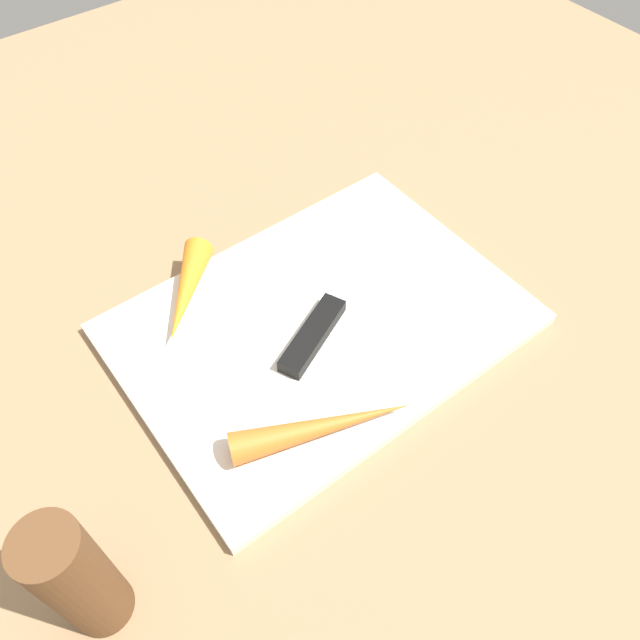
# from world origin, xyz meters

# --- Properties ---
(ground_plane) EXTENTS (1.40, 1.40, 0.00)m
(ground_plane) POSITION_xyz_m (0.00, 0.00, 0.00)
(ground_plane) COLOR #8C6D4C
(cutting_board) EXTENTS (0.36, 0.26, 0.01)m
(cutting_board) POSITION_xyz_m (0.00, 0.00, 0.01)
(cutting_board) COLOR silver
(cutting_board) RESTS_ON ground_plane
(knife) EXTENTS (0.19, 0.10, 0.01)m
(knife) POSITION_xyz_m (0.01, 0.01, 0.02)
(knife) COLOR #B7B7BC
(knife) RESTS_ON cutting_board
(carrot_long) EXTENTS (0.15, 0.08, 0.03)m
(carrot_long) POSITION_xyz_m (0.07, 0.10, 0.03)
(carrot_long) COLOR orange
(carrot_long) RESTS_ON cutting_board
(carrot_short) EXTENTS (0.10, 0.10, 0.03)m
(carrot_short) POSITION_xyz_m (0.09, -0.09, 0.03)
(carrot_short) COLOR orange
(carrot_short) RESTS_ON cutting_board
(pepper_grinder) EXTENTS (0.04, 0.04, 0.13)m
(pepper_grinder) POSITION_xyz_m (0.27, 0.10, 0.07)
(pepper_grinder) COLOR brown
(pepper_grinder) RESTS_ON ground_plane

